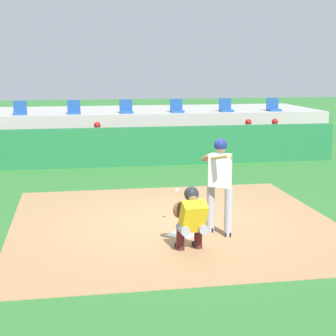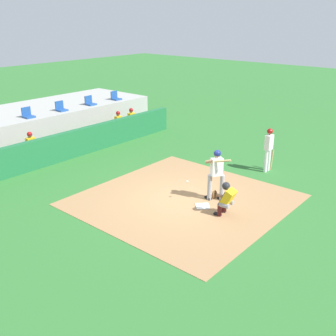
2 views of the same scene
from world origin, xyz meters
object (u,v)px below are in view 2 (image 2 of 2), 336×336
(on_deck_batter, at_px, (269,147))
(dugout_player_2, at_px, (120,123))
(stadium_seat_4, at_px, (61,108))
(stadium_seat_6, at_px, (116,97))
(dugout_player_1, at_px, (33,146))
(batter_at_plate, at_px, (216,172))
(stadium_seat_5, at_px, (90,102))
(stadium_seat_3, at_px, (28,115))
(home_plate, at_px, (203,206))
(catcher_crouched, at_px, (225,198))
(dugout_player_3, at_px, (133,120))

(on_deck_batter, xyz_separation_m, dugout_player_2, (-0.35, 8.22, -0.35))
(stadium_seat_4, distance_m, stadium_seat_6, 3.71)
(dugout_player_1, xyz_separation_m, stadium_seat_6, (6.71, 2.03, 0.86))
(batter_at_plate, distance_m, stadium_seat_4, 10.28)
(on_deck_batter, height_order, stadium_seat_5, stadium_seat_5)
(batter_at_plate, xyz_separation_m, stadium_seat_3, (-0.69, 10.20, 0.50))
(dugout_player_1, xyz_separation_m, stadium_seat_4, (2.99, 2.03, 0.86))
(dugout_player_1, height_order, stadium_seat_4, stadium_seat_4)
(stadium_seat_3, relative_size, stadium_seat_4, 1.00)
(batter_at_plate, height_order, stadium_seat_3, stadium_seat_3)
(home_plate, distance_m, dugout_player_1, 8.25)
(batter_at_plate, height_order, stadium_seat_6, stadium_seat_6)
(on_deck_batter, bearing_deg, dugout_player_2, 92.42)
(dugout_player_2, height_order, stadium_seat_4, stadium_seat_4)
(dugout_player_2, relative_size, stadium_seat_5, 2.71)
(stadium_seat_3, bearing_deg, home_plate, -90.00)
(batter_at_plate, bearing_deg, stadium_seat_5, 73.50)
(dugout_player_1, bearing_deg, on_deck_batter, -56.44)
(on_deck_batter, xyz_separation_m, stadium_seat_6, (1.25, 10.26, 0.51))
(catcher_crouched, relative_size, stadium_seat_6, 4.01)
(catcher_crouched, relative_size, stadium_seat_5, 4.01)
(batter_at_plate, height_order, on_deck_batter, batter_at_plate)
(home_plate, bearing_deg, stadium_seat_6, 61.31)
(catcher_crouched, height_order, on_deck_batter, on_deck_batter)
(dugout_player_2, xyz_separation_m, stadium_seat_4, (-2.11, 2.03, 0.86))
(home_plate, relative_size, stadium_seat_5, 0.92)
(batter_at_plate, relative_size, dugout_player_1, 1.39)
(home_plate, xyz_separation_m, stadium_seat_5, (3.71, 10.18, 1.51))
(stadium_seat_4, relative_size, stadium_seat_5, 1.00)
(dugout_player_3, height_order, stadium_seat_6, stadium_seat_6)
(stadium_seat_3, distance_m, stadium_seat_4, 1.86)
(home_plate, distance_m, dugout_player_3, 9.53)
(home_plate, bearing_deg, dugout_player_1, 97.95)
(home_plate, xyz_separation_m, catcher_crouched, (-0.03, -0.86, 0.58))
(dugout_player_1, height_order, stadium_seat_5, stadium_seat_5)
(on_deck_batter, height_order, dugout_player_3, on_deck_batter)
(stadium_seat_5, distance_m, stadium_seat_6, 1.86)
(stadium_seat_4, bearing_deg, dugout_player_2, -43.94)
(dugout_player_3, bearing_deg, catcher_crouched, -118.76)
(stadium_seat_3, bearing_deg, batter_at_plate, -86.12)
(catcher_crouched, bearing_deg, stadium_seat_6, 63.10)
(stadium_seat_6, bearing_deg, dugout_player_2, -128.23)
(home_plate, relative_size, stadium_seat_3, 0.92)
(stadium_seat_3, bearing_deg, stadium_seat_5, 0.00)
(dugout_player_1, bearing_deg, catcher_crouched, -82.97)
(home_plate, height_order, on_deck_batter, on_deck_batter)
(batter_at_plate, distance_m, dugout_player_1, 8.38)
(catcher_crouched, bearing_deg, batter_at_plate, 49.33)
(catcher_crouched, bearing_deg, dugout_player_2, 66.07)
(on_deck_batter, distance_m, stadium_seat_5, 10.29)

